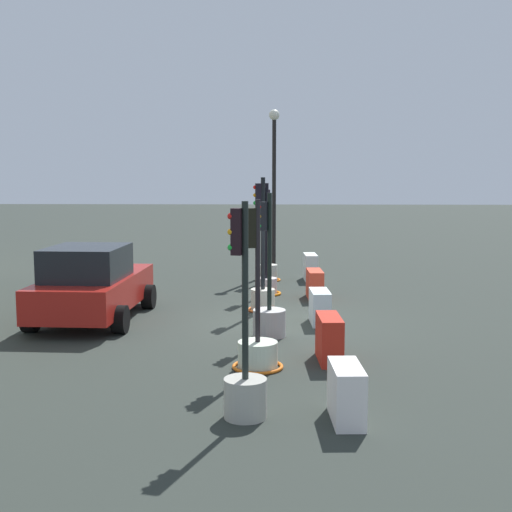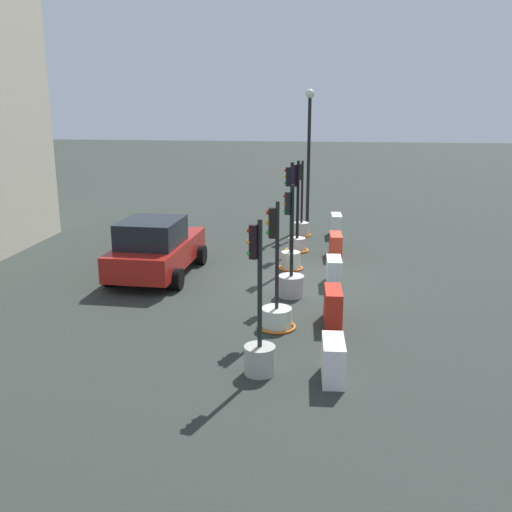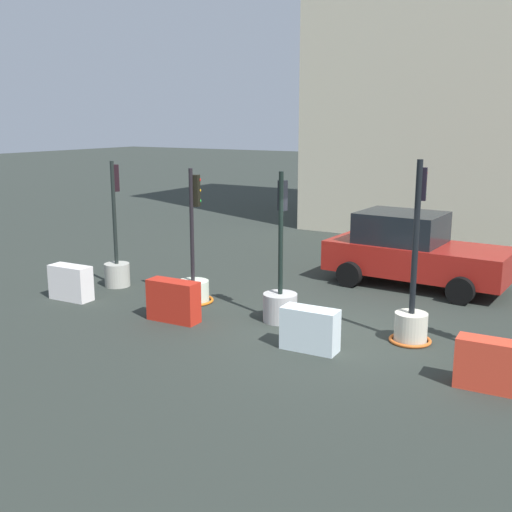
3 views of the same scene
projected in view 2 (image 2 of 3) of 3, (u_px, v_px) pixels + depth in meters
ground_plane at (294, 282)px, 17.23m from camera, size 120.00×120.00×0.00m
traffic_light_0 at (259, 347)px, 11.32m from camera, size 0.61×0.61×3.06m
traffic_light_1 at (276, 309)px, 13.64m from camera, size 0.91×0.91×2.99m
traffic_light_2 at (291, 278)px, 15.84m from camera, size 0.69×0.69×3.04m
traffic_light_3 at (291, 251)px, 18.39m from camera, size 0.78×0.78×3.34m
traffic_light_4 at (297, 236)px, 20.58m from camera, size 0.83×0.83×3.17m
traffic_light_5 at (301, 223)px, 22.97m from camera, size 0.78×0.78×2.93m
construction_barrier_0 at (333, 360)px, 11.12m from camera, size 1.02×0.46×0.79m
construction_barrier_1 at (333, 306)px, 13.95m from camera, size 1.11×0.45×0.84m
construction_barrier_2 at (334, 271)px, 16.93m from camera, size 1.03×0.47×0.77m
construction_barrier_3 at (336, 245)px, 19.90m from camera, size 1.11×0.45×0.79m
construction_barrier_4 at (336, 225)px, 22.96m from camera, size 1.07×0.44×0.85m
car_red_compact at (156, 248)px, 17.61m from camera, size 4.40×2.38×1.79m
street_lamp_post at (309, 141)px, 23.69m from camera, size 0.36×0.36×5.58m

